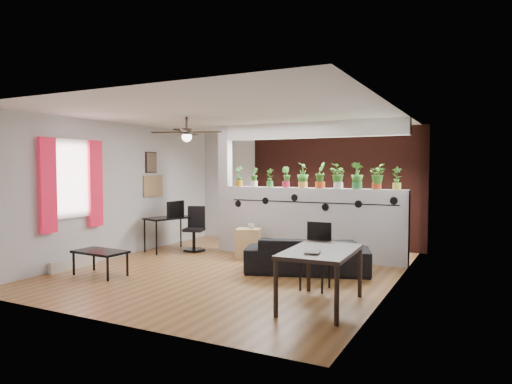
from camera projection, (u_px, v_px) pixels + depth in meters
The scene contains 31 objects.
room_shell at pixel (236, 193), 7.72m from camera, with size 6.30×7.10×2.90m.
partition_wall at pixel (311, 223), 8.73m from camera, with size 3.60×0.18×1.35m, color #BCBCC1.
ceiling_header at pixel (312, 130), 8.64m from camera, with size 3.60×0.18×0.30m, color white.
pier_column at pixel (225, 189), 9.56m from camera, with size 0.22×0.20×2.60m, color #BCBCC1.
brick_panel at pixel (334, 188), 10.01m from camera, with size 3.90×0.05×2.60m, color maroon.
vine_decal at pixel (310, 202), 8.62m from camera, with size 3.31×0.01×0.30m.
window_assembly at pixel (72, 181), 7.80m from camera, with size 0.09×1.30×1.55m.
baseboard_heater at pixel (74, 263), 7.86m from camera, with size 0.08×1.00×0.18m, color silver.
corkboard at pixel (153, 186), 9.73m from camera, with size 0.03×0.60×0.45m, color #9F7A4C.
framed_art at pixel (151, 162), 9.66m from camera, with size 0.03×0.34×0.44m.
ceiling_fan at pixel (187, 134), 7.76m from camera, with size 1.19×1.19×0.43m.
potted_plant_0 at pixel (239, 176), 9.40m from camera, with size 0.24×0.20×0.42m.
potted_plant_1 at pixel (254, 177), 9.24m from camera, with size 0.24×0.24×0.39m.
potted_plant_2 at pixel (270, 177), 9.08m from camera, with size 0.23×0.23×0.38m.
potted_plant_3 at pixel (286, 176), 8.92m from camera, with size 0.24×0.21×0.41m.
potted_plant_4 at pixel (303, 175), 8.76m from camera, with size 0.29×0.32×0.48m.
potted_plant_5 at pixel (320, 174), 8.60m from camera, with size 0.22×0.27×0.49m.
potted_plant_6 at pixel (338, 175), 8.45m from camera, with size 0.31×0.30×0.46m.
potted_plant_7 at pixel (357, 175), 8.29m from camera, with size 0.29×0.24×0.48m.
potted_plant_8 at pixel (377, 176), 8.13m from camera, with size 0.27×0.30×0.46m.
potted_plant_9 at pixel (397, 177), 7.97m from camera, with size 0.24×0.21×0.40m.
sofa at pixel (307, 256), 7.54m from camera, with size 1.92×0.76×0.56m, color black.
cube_shelf at pixel (249, 243), 8.79m from camera, with size 0.46×0.41×0.57m, color tan.
cup at pixel (251, 226), 8.75m from camera, with size 0.13×0.13×0.10m, color gray.
computer_desk at pixel (169, 220), 9.48m from camera, with size 0.79×1.09×0.71m.
monitor at pixel (173, 212), 9.61m from camera, with size 0.05×0.31×0.18m, color black.
office_chair at pixel (195, 232), 9.47m from camera, with size 0.48×0.49×0.91m.
dining_table at pixel (321, 256), 5.66m from camera, with size 0.85×1.34×0.72m.
book at pixel (305, 252), 5.44m from camera, with size 0.18×0.24×0.02m, color gray.
folding_chair at pixel (317, 249), 6.55m from camera, with size 0.38×0.38×0.95m.
coffee_table at pixel (100, 253), 7.31m from camera, with size 0.89×0.53×0.40m.
Camera 1 is at (3.78, -6.73, 1.73)m, focal length 32.00 mm.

